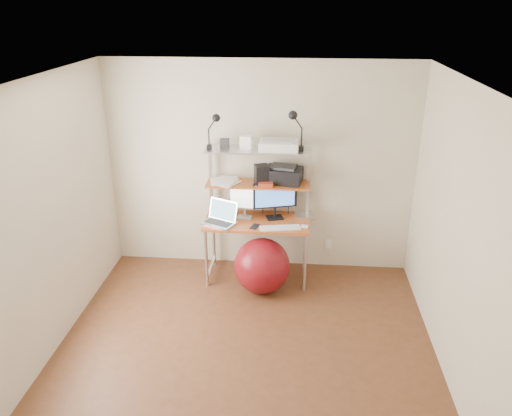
{
  "coord_description": "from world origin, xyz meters",
  "views": [
    {
      "loc": [
        0.44,
        -3.75,
        3.1
      ],
      "look_at": [
        0.01,
        1.15,
        1.02
      ],
      "focal_mm": 35.0,
      "sensor_mm": 36.0,
      "label": 1
    }
  ],
  "objects_px": {
    "exercise_ball": "(262,266)",
    "monitor_black": "(275,197)",
    "printer": "(283,175)",
    "laptop": "(221,218)",
    "monitor_silver": "(245,200)"
  },
  "relations": [
    {
      "from": "monitor_black",
      "to": "laptop",
      "type": "bearing_deg",
      "value": -179.18
    },
    {
      "from": "monitor_silver",
      "to": "printer",
      "type": "xyz_separation_m",
      "value": [
        0.43,
        0.09,
        0.29
      ]
    },
    {
      "from": "laptop",
      "to": "monitor_black",
      "type": "bearing_deg",
      "value": 42.86
    },
    {
      "from": "printer",
      "to": "exercise_ball",
      "type": "xyz_separation_m",
      "value": [
        -0.2,
        -0.47,
        -0.93
      ]
    },
    {
      "from": "exercise_ball",
      "to": "monitor_black",
      "type": "bearing_deg",
      "value": 73.27
    },
    {
      "from": "monitor_silver",
      "to": "laptop",
      "type": "height_order",
      "value": "monitor_silver"
    },
    {
      "from": "monitor_silver",
      "to": "printer",
      "type": "relative_size",
      "value": 0.88
    },
    {
      "from": "monitor_silver",
      "to": "monitor_black",
      "type": "relative_size",
      "value": 0.8
    },
    {
      "from": "laptop",
      "to": "exercise_ball",
      "type": "xyz_separation_m",
      "value": [
        0.48,
        -0.21,
        -0.48
      ]
    },
    {
      "from": "monitor_black",
      "to": "laptop",
      "type": "height_order",
      "value": "monitor_black"
    },
    {
      "from": "monitor_silver",
      "to": "printer",
      "type": "distance_m",
      "value": 0.53
    },
    {
      "from": "printer",
      "to": "exercise_ball",
      "type": "bearing_deg",
      "value": -102.3
    },
    {
      "from": "monitor_silver",
      "to": "exercise_ball",
      "type": "height_order",
      "value": "monitor_silver"
    },
    {
      "from": "monitor_silver",
      "to": "printer",
      "type": "bearing_deg",
      "value": 18.5
    },
    {
      "from": "monitor_black",
      "to": "printer",
      "type": "bearing_deg",
      "value": 26.09
    }
  ]
}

